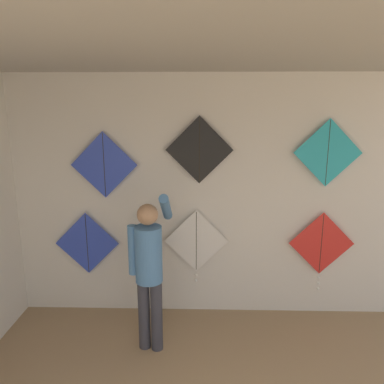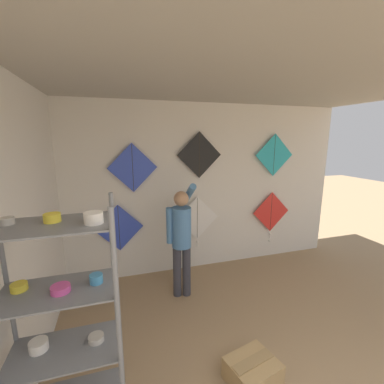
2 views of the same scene
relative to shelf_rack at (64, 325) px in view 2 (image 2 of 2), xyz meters
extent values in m
cube|color=silver|center=(1.75, 2.41, 0.35)|extent=(5.15, 0.06, 2.80)
cube|color=silver|center=(-0.45, 0.52, 0.35)|extent=(0.06, 4.52, 2.80)
cube|color=#A8A399|center=(1.75, 0.52, 1.77)|extent=(5.15, 4.52, 0.04)
cylinder|color=slate|center=(0.34, -0.20, -0.12)|extent=(0.03, 0.03, 1.88)
cylinder|color=slate|center=(-0.35, 0.19, -0.12)|extent=(0.03, 0.03, 1.88)
cylinder|color=slate|center=(0.34, 0.19, -0.12)|extent=(0.03, 0.03, 1.88)
cube|color=slate|center=(0.00, 0.00, -0.19)|extent=(0.70, 0.40, 0.01)
cube|color=slate|center=(0.00, 0.00, 0.25)|extent=(0.70, 0.40, 0.01)
cube|color=slate|center=(0.00, 0.00, 0.68)|extent=(0.70, 0.40, 0.01)
cylinder|color=white|center=(-0.17, 0.05, -0.15)|extent=(0.12, 0.12, 0.06)
cylinder|color=#B2ADA3|center=(0.19, 0.02, -0.16)|extent=(0.11, 0.11, 0.04)
cylinder|color=yellow|center=(-0.24, 0.07, 0.28)|extent=(0.10, 0.10, 0.05)
cylinder|color=#D84C99|center=(0.01, -0.02, 0.28)|extent=(0.12, 0.12, 0.04)
cylinder|color=#3F8CBF|center=(0.22, 0.02, 0.28)|extent=(0.09, 0.09, 0.06)
cylinder|color=#B2ADA3|center=(-0.25, 0.07, 0.71)|extent=(0.08, 0.08, 0.04)
cylinder|color=yellow|center=(0.00, 0.05, 0.72)|extent=(0.10, 0.10, 0.05)
cylinder|color=white|center=(0.24, -0.06, 0.72)|extent=(0.11, 0.11, 0.07)
cylinder|color=#383842|center=(1.15, 1.64, -0.68)|extent=(0.12, 0.12, 0.75)
cylinder|color=#383842|center=(1.28, 1.62, -0.68)|extent=(0.12, 0.12, 0.75)
cylinder|color=#4C7FB7|center=(1.22, 1.63, -0.02)|extent=(0.27, 0.27, 0.57)
sphere|color=tan|center=(1.22, 1.63, 0.39)|extent=(0.20, 0.20, 0.20)
cylinder|color=#4C7FB7|center=(1.06, 1.66, 0.01)|extent=(0.09, 0.09, 0.50)
cylinder|color=#4C7FB7|center=(1.38, 1.80, 0.41)|extent=(0.09, 0.47, 0.37)
cube|color=tan|center=(1.50, 0.11, -0.94)|extent=(0.52, 0.47, 0.22)
cube|color=#A08052|center=(1.50, 0.11, -0.83)|extent=(0.43, 0.20, 0.01)
cube|color=blue|center=(0.39, 2.32, -0.18)|extent=(0.75, 0.01, 0.75)
cylinder|color=black|center=(0.39, 2.32, -0.18)|extent=(0.01, 0.01, 0.71)
cube|color=white|center=(1.67, 2.32, -0.14)|extent=(0.75, 0.01, 0.75)
cylinder|color=black|center=(1.67, 2.32, -0.14)|extent=(0.01, 0.01, 0.71)
sphere|color=white|center=(1.67, 2.31, -0.56)|extent=(0.04, 0.04, 0.04)
sphere|color=white|center=(1.67, 2.31, -0.63)|extent=(0.04, 0.04, 0.04)
cube|color=red|center=(3.12, 2.32, -0.15)|extent=(0.75, 0.01, 0.75)
cylinder|color=black|center=(3.12, 2.32, -0.15)|extent=(0.01, 0.01, 0.71)
sphere|color=white|center=(3.12, 2.31, -0.58)|extent=(0.04, 0.04, 0.04)
sphere|color=white|center=(3.12, 2.31, -0.65)|extent=(0.04, 0.04, 0.04)
sphere|color=white|center=(3.12, 2.31, -0.72)|extent=(0.04, 0.04, 0.04)
cube|color=blue|center=(0.64, 2.32, 0.75)|extent=(0.75, 0.01, 0.75)
cylinder|color=black|center=(0.64, 2.32, 0.75)|extent=(0.01, 0.01, 0.71)
cube|color=black|center=(1.70, 2.32, 0.92)|extent=(0.75, 0.01, 0.75)
cylinder|color=black|center=(1.70, 2.32, 0.92)|extent=(0.01, 0.01, 0.71)
cube|color=#28B2C6|center=(3.10, 2.32, 0.89)|extent=(0.75, 0.01, 0.75)
cylinder|color=black|center=(3.10, 2.32, 0.89)|extent=(0.01, 0.01, 0.71)
camera|label=1|loc=(1.73, -1.77, 1.41)|focal=35.00mm
camera|label=2|loc=(0.38, -1.63, 1.19)|focal=24.00mm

